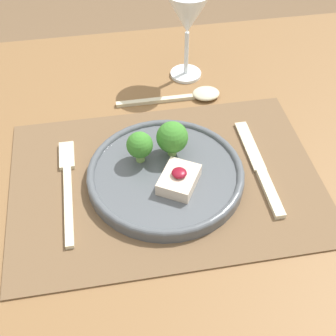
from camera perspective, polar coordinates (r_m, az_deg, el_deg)
name	(u,v)px	position (r m, az deg, el deg)	size (l,w,h in m)	color
dining_table	(166,218)	(0.80, -0.27, -6.11)	(1.36, 0.91, 0.74)	brown
placemat	(166,180)	(0.72, -0.30, -1.46)	(0.48, 0.33, 0.00)	brown
dinner_plate	(168,169)	(0.72, -0.05, -0.11)	(0.24, 0.24, 0.08)	#4C5156
fork	(68,182)	(0.73, -12.13, -1.70)	(0.02, 0.21, 0.01)	beige
knife	(261,172)	(0.74, 11.31, -0.51)	(0.02, 0.21, 0.01)	beige
spoon	(194,95)	(0.88, 3.16, 8.86)	(0.19, 0.04, 0.01)	beige
wine_glass_near	(188,16)	(0.87, 2.41, 18.05)	(0.08, 0.08, 0.17)	white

